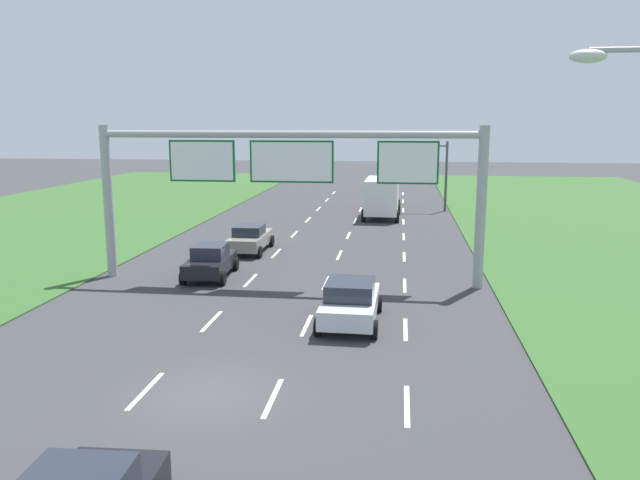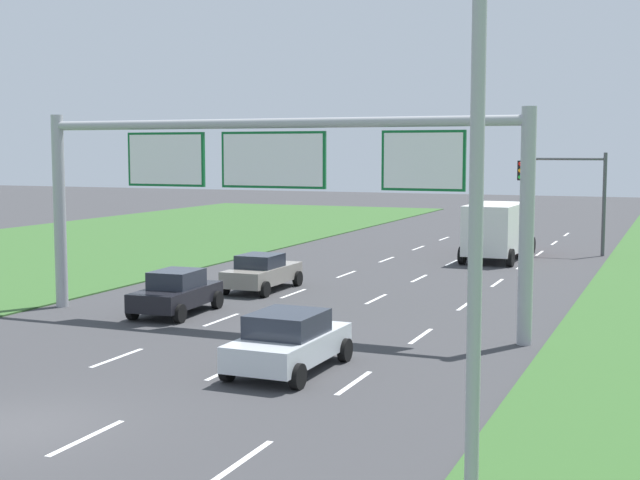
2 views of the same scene
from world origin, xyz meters
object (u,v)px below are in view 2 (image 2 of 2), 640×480
(car_mid_lane, at_px, (289,341))
(car_far_ahead, at_px, (262,272))
(car_lead_silver, at_px, (176,292))
(traffic_light_mast, at_px, (568,184))
(street_lamp, at_px, (446,204))
(box_truck, at_px, (499,228))
(sign_gantry, at_px, (270,175))

(car_mid_lane, bearing_deg, car_far_ahead, 119.93)
(car_lead_silver, distance_m, traffic_light_mast, 25.99)
(traffic_light_mast, bearing_deg, car_far_ahead, -119.30)
(car_far_ahead, height_order, traffic_light_mast, traffic_light_mast)
(street_lamp, bearing_deg, box_truck, 99.89)
(car_mid_lane, bearing_deg, traffic_light_mast, 84.34)
(car_far_ahead, height_order, sign_gantry, sign_gantry)
(sign_gantry, bearing_deg, car_lead_silver, 174.87)
(car_lead_silver, bearing_deg, car_mid_lane, -43.54)
(car_lead_silver, distance_m, car_mid_lane, 9.17)
(car_lead_silver, xyz_separation_m, traffic_light_mast, (10.41, 23.61, 3.10))
(car_lead_silver, height_order, box_truck, box_truck)
(traffic_light_mast, bearing_deg, car_mid_lane, -96.57)
(car_mid_lane, height_order, box_truck, box_truck)
(car_mid_lane, distance_m, sign_gantry, 7.63)
(car_far_ahead, bearing_deg, sign_gantry, -61.44)
(car_far_ahead, relative_size, sign_gantry, 0.25)
(car_lead_silver, distance_m, car_far_ahead, 5.90)
(car_lead_silver, relative_size, box_truck, 0.54)
(car_mid_lane, relative_size, traffic_light_mast, 0.75)
(car_far_ahead, bearing_deg, car_lead_silver, -94.42)
(car_far_ahead, height_order, box_truck, box_truck)
(car_mid_lane, distance_m, street_lamp, 12.66)
(traffic_light_mast, xyz_separation_m, street_lamp, (3.24, -39.43, 1.21))
(traffic_light_mast, bearing_deg, street_lamp, -85.30)
(box_truck, xyz_separation_m, sign_gantry, (-3.53, -20.51, 3.31))
(sign_gantry, bearing_deg, car_far_ahead, 118.54)
(street_lamp, bearing_deg, car_far_ahead, 121.31)
(car_mid_lane, bearing_deg, sign_gantry, 120.46)
(car_far_ahead, relative_size, street_lamp, 0.50)
(box_truck, xyz_separation_m, street_lamp, (6.27, -35.98, 3.45))
(car_mid_lane, relative_size, sign_gantry, 0.24)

